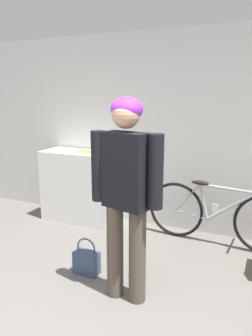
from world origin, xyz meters
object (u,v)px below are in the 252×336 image
Objects in this scene: person at (126,185)px; bicycle at (218,215)px; handbag at (86,261)px; banana at (88,151)px.

bicycle is (0.56, 1.43, -0.67)m from person.
person is at bearing -19.92° from handbag.
person reaches higher than bicycle.
bicycle is at bearing 48.41° from handbag.
person is 1.88m from banana.
banana reaches higher than bicycle.
bicycle is 1.67m from handbag.
bicycle is at bearing -0.12° from banana.
bicycle is 1.90m from banana.
person is at bearing -107.79° from bicycle.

